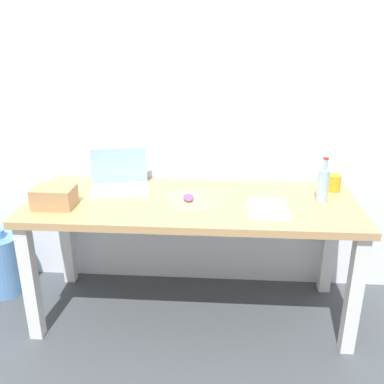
{
  "coord_description": "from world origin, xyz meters",
  "views": [
    {
      "loc": [
        0.15,
        -2.2,
        1.64
      ],
      "look_at": [
        0.0,
        0.0,
        0.78
      ],
      "focal_mm": 40.54,
      "sensor_mm": 36.0,
      "label": 1
    }
  ],
  "objects_px": {
    "beer_bottle": "(323,184)",
    "coffee_mug": "(334,183)",
    "laptop_left": "(119,181)",
    "cardboard_box": "(54,197)",
    "water_cooler_jug": "(2,264)",
    "computer_mouse": "(189,197)",
    "desk": "(192,217)"
  },
  "relations": [
    {
      "from": "beer_bottle",
      "to": "coffee_mug",
      "type": "relative_size",
      "value": 2.62
    },
    {
      "from": "laptop_left",
      "to": "coffee_mug",
      "type": "distance_m",
      "value": 1.25
    },
    {
      "from": "cardboard_box",
      "to": "water_cooler_jug",
      "type": "xyz_separation_m",
      "value": [
        -0.51,
        0.27,
        -0.58
      ]
    },
    {
      "from": "computer_mouse",
      "to": "desk",
      "type": "bearing_deg",
      "value": -22.19
    },
    {
      "from": "computer_mouse",
      "to": "water_cooler_jug",
      "type": "relative_size",
      "value": 0.23
    },
    {
      "from": "computer_mouse",
      "to": "coffee_mug",
      "type": "bearing_deg",
      "value": 3.73
    },
    {
      "from": "computer_mouse",
      "to": "water_cooler_jug",
      "type": "distance_m",
      "value": 1.33
    },
    {
      "from": "laptop_left",
      "to": "water_cooler_jug",
      "type": "bearing_deg",
      "value": -179.02
    },
    {
      "from": "desk",
      "to": "cardboard_box",
      "type": "bearing_deg",
      "value": -169.33
    },
    {
      "from": "computer_mouse",
      "to": "cardboard_box",
      "type": "height_order",
      "value": "cardboard_box"
    },
    {
      "from": "laptop_left",
      "to": "water_cooler_jug",
      "type": "relative_size",
      "value": 0.83
    },
    {
      "from": "laptop_left",
      "to": "beer_bottle",
      "type": "distance_m",
      "value": 1.15
    },
    {
      "from": "desk",
      "to": "coffee_mug",
      "type": "distance_m",
      "value": 0.85
    },
    {
      "from": "laptop_left",
      "to": "cardboard_box",
      "type": "bearing_deg",
      "value": -135.09
    },
    {
      "from": "cardboard_box",
      "to": "desk",
      "type": "bearing_deg",
      "value": 10.67
    },
    {
      "from": "water_cooler_jug",
      "to": "coffee_mug",
      "type": "bearing_deg",
      "value": 2.1
    },
    {
      "from": "coffee_mug",
      "to": "computer_mouse",
      "type": "bearing_deg",
      "value": -166.13
    },
    {
      "from": "desk",
      "to": "laptop_left",
      "type": "bearing_deg",
      "value": 161.28
    },
    {
      "from": "desk",
      "to": "laptop_left",
      "type": "relative_size",
      "value": 4.95
    },
    {
      "from": "desk",
      "to": "cardboard_box",
      "type": "distance_m",
      "value": 0.75
    },
    {
      "from": "laptop_left",
      "to": "computer_mouse",
      "type": "height_order",
      "value": "laptop_left"
    },
    {
      "from": "desk",
      "to": "computer_mouse",
      "type": "distance_m",
      "value": 0.12
    },
    {
      "from": "computer_mouse",
      "to": "cardboard_box",
      "type": "bearing_deg",
      "value": -178.86
    },
    {
      "from": "desk",
      "to": "computer_mouse",
      "type": "xyz_separation_m",
      "value": [
        -0.02,
        0.0,
        0.11
      ]
    },
    {
      "from": "desk",
      "to": "computer_mouse",
      "type": "height_order",
      "value": "computer_mouse"
    },
    {
      "from": "beer_bottle",
      "to": "cardboard_box",
      "type": "relative_size",
      "value": 1.18
    },
    {
      "from": "coffee_mug",
      "to": "water_cooler_jug",
      "type": "distance_m",
      "value": 2.12
    },
    {
      "from": "laptop_left",
      "to": "cardboard_box",
      "type": "distance_m",
      "value": 0.4
    },
    {
      "from": "computer_mouse",
      "to": "coffee_mug",
      "type": "xyz_separation_m",
      "value": [
        0.83,
        0.2,
        0.03
      ]
    },
    {
      "from": "beer_bottle",
      "to": "computer_mouse",
      "type": "xyz_separation_m",
      "value": [
        -0.73,
        -0.03,
        -0.08
      ]
    },
    {
      "from": "cardboard_box",
      "to": "coffee_mug",
      "type": "bearing_deg",
      "value": 12.69
    },
    {
      "from": "cardboard_box",
      "to": "coffee_mug",
      "type": "height_order",
      "value": "cardboard_box"
    }
  ]
}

